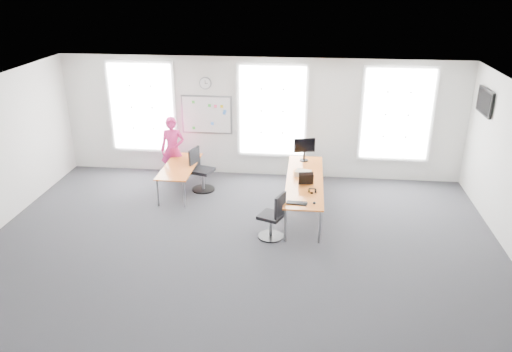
# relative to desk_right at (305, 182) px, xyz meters

# --- Properties ---
(floor) EXTENTS (10.00, 10.00, 0.00)m
(floor) POSITION_rel_desk_right_xyz_m (-1.17, -2.02, -0.67)
(floor) COLOR #26252A
(floor) RESTS_ON ground
(ceiling) EXTENTS (10.00, 10.00, 0.00)m
(ceiling) POSITION_rel_desk_right_xyz_m (-1.17, -2.02, 2.33)
(ceiling) COLOR white
(ceiling) RESTS_ON ground
(wall_back) EXTENTS (10.00, 0.00, 10.00)m
(wall_back) POSITION_rel_desk_right_xyz_m (-1.17, 1.98, 0.83)
(wall_back) COLOR white
(wall_back) RESTS_ON ground
(wall_front) EXTENTS (10.00, 0.00, 10.00)m
(wall_front) POSITION_rel_desk_right_xyz_m (-1.17, -6.02, 0.83)
(wall_front) COLOR white
(wall_front) RESTS_ON ground
(window_left) EXTENTS (1.60, 0.06, 2.20)m
(window_left) POSITION_rel_desk_right_xyz_m (-4.17, 1.95, 1.03)
(window_left) COLOR silver
(window_left) RESTS_ON wall_back
(window_mid) EXTENTS (1.60, 0.06, 2.20)m
(window_mid) POSITION_rel_desk_right_xyz_m (-0.87, 1.95, 1.03)
(window_mid) COLOR silver
(window_mid) RESTS_ON wall_back
(window_right) EXTENTS (1.60, 0.06, 2.20)m
(window_right) POSITION_rel_desk_right_xyz_m (2.13, 1.95, 1.03)
(window_right) COLOR silver
(window_right) RESTS_ON wall_back
(desk_right) EXTENTS (0.79, 2.96, 0.72)m
(desk_right) POSITION_rel_desk_right_xyz_m (0.00, 0.00, 0.00)
(desk_right) COLOR orange
(desk_right) RESTS_ON ground
(desk_left) EXTENTS (0.72, 1.80, 0.66)m
(desk_left) POSITION_rel_desk_right_xyz_m (-2.94, 0.68, -0.07)
(desk_left) COLOR orange
(desk_left) RESTS_ON ground
(chair_right) EXTENTS (0.57, 0.57, 0.96)m
(chair_right) POSITION_rel_desk_right_xyz_m (-0.57, -1.31, -0.25)
(chair_right) COLOR black
(chair_right) RESTS_ON ground
(chair_left) EXTENTS (0.58, 0.58, 1.03)m
(chair_left) POSITION_rel_desk_right_xyz_m (-2.48, 0.83, -0.22)
(chair_left) COLOR black
(chair_left) RESTS_ON ground
(person) EXTENTS (0.62, 0.43, 1.64)m
(person) POSITION_rel_desk_right_xyz_m (-3.27, 1.31, 0.15)
(person) COLOR #CF2770
(person) RESTS_ON ground
(whiteboard) EXTENTS (1.20, 0.03, 0.90)m
(whiteboard) POSITION_rel_desk_right_xyz_m (-2.52, 1.95, 0.88)
(whiteboard) COLOR white
(whiteboard) RESTS_ON wall_back
(wall_clock) EXTENTS (0.30, 0.04, 0.30)m
(wall_clock) POSITION_rel_desk_right_xyz_m (-2.52, 1.95, 1.68)
(wall_clock) COLOR gray
(wall_clock) RESTS_ON wall_back
(tv) EXTENTS (0.06, 0.90, 0.55)m
(tv) POSITION_rel_desk_right_xyz_m (3.78, 0.98, 1.63)
(tv) COLOR black
(tv) RESTS_ON wall_right
(keyboard) EXTENTS (0.42, 0.21, 0.02)m
(keyboard) POSITION_rel_desk_right_xyz_m (-0.13, -1.21, 0.06)
(keyboard) COLOR black
(keyboard) RESTS_ON desk_right
(mouse) EXTENTS (0.06, 0.10, 0.04)m
(mouse) POSITION_rel_desk_right_xyz_m (0.21, -1.19, 0.07)
(mouse) COLOR black
(mouse) RESTS_ON desk_right
(lens_cap) EXTENTS (0.07, 0.07, 0.01)m
(lens_cap) POSITION_rel_desk_right_xyz_m (0.16, -0.69, 0.05)
(lens_cap) COLOR black
(lens_cap) RESTS_ON desk_right
(headphones) EXTENTS (0.17, 0.09, 0.10)m
(headphones) POSITION_rel_desk_right_xyz_m (0.16, -0.66, 0.09)
(headphones) COLOR black
(headphones) RESTS_ON desk_right
(laptop_sleeve) EXTENTS (0.32, 0.22, 0.25)m
(laptop_sleeve) POSITION_rel_desk_right_xyz_m (0.03, -0.25, 0.17)
(laptop_sleeve) COLOR black
(laptop_sleeve) RESTS_ON desk_right
(paper_stack) EXTENTS (0.38, 0.32, 0.11)m
(paper_stack) POSITION_rel_desk_right_xyz_m (-0.04, 0.23, 0.10)
(paper_stack) COLOR beige
(paper_stack) RESTS_ON desk_right
(monitor) EXTENTS (0.49, 0.20, 0.56)m
(monitor) POSITION_rel_desk_right_xyz_m (-0.04, 1.15, 0.38)
(monitor) COLOR black
(monitor) RESTS_ON desk_right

